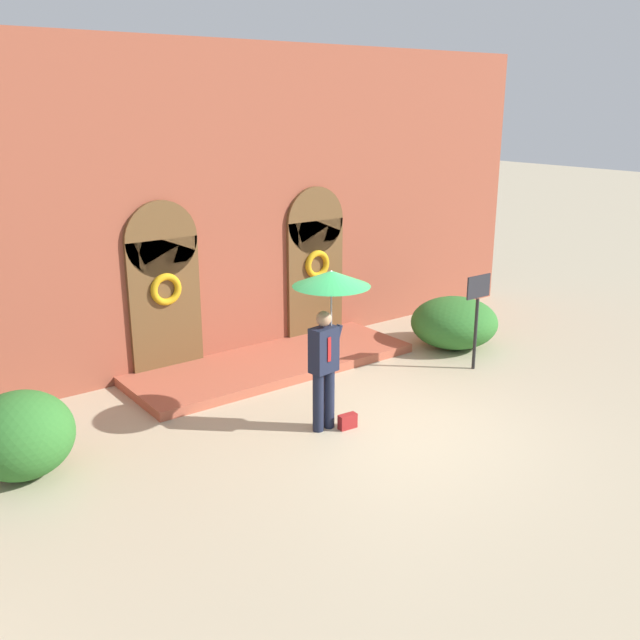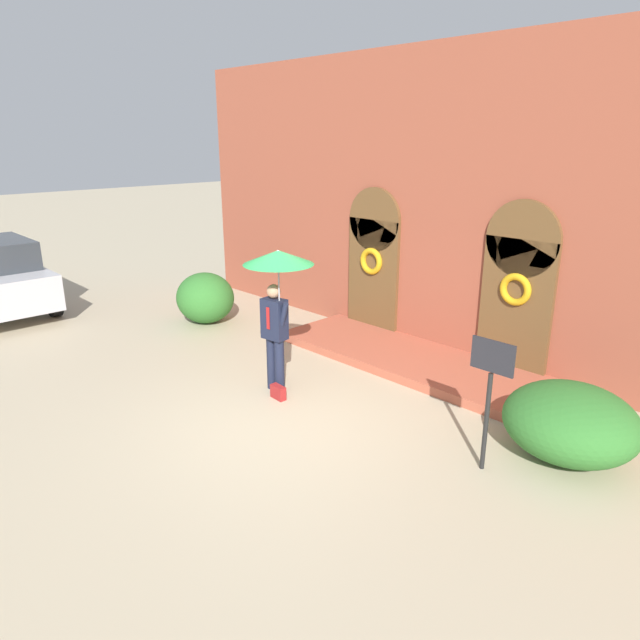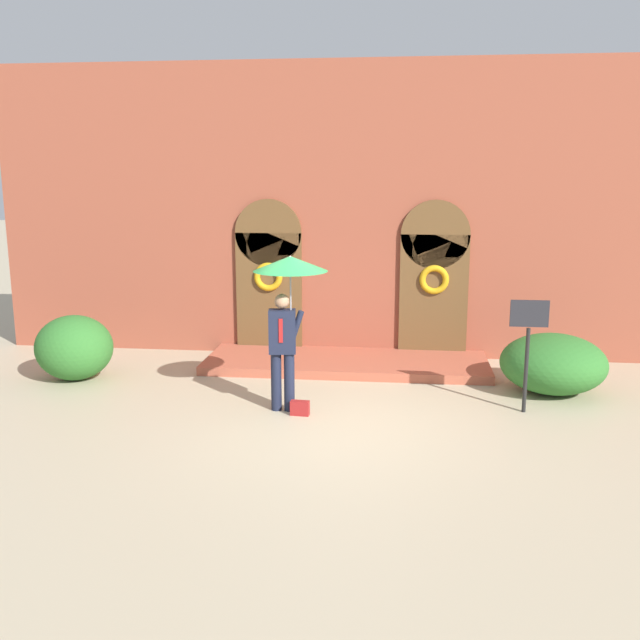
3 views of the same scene
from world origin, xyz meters
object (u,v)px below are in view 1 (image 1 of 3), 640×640
(sign_post, at_px, (477,306))
(shrub_right, at_px, (454,322))
(person_with_umbrella, at_px, (329,302))
(shrub_left, at_px, (21,435))
(handbag, at_px, (348,421))

(sign_post, distance_m, shrub_right, 1.40)
(person_with_umbrella, bearing_deg, shrub_left, 162.96)
(sign_post, xyz_separation_m, shrub_left, (-7.51, 0.88, -0.60))
(sign_post, xyz_separation_m, shrub_right, (0.62, 1.06, -0.68))
(handbag, distance_m, shrub_right, 4.29)
(person_with_umbrella, relative_size, shrub_left, 1.78)
(handbag, distance_m, sign_post, 3.55)
(handbag, relative_size, shrub_left, 0.21)
(shrub_right, bearing_deg, sign_post, -120.13)
(person_with_umbrella, height_order, shrub_left, person_with_umbrella)
(shrub_left, bearing_deg, person_with_umbrella, -17.04)
(person_with_umbrella, height_order, shrub_right, person_with_umbrella)
(sign_post, bearing_deg, shrub_right, 59.87)
(person_with_umbrella, distance_m, sign_post, 3.63)
(handbag, height_order, shrub_right, shrub_right)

